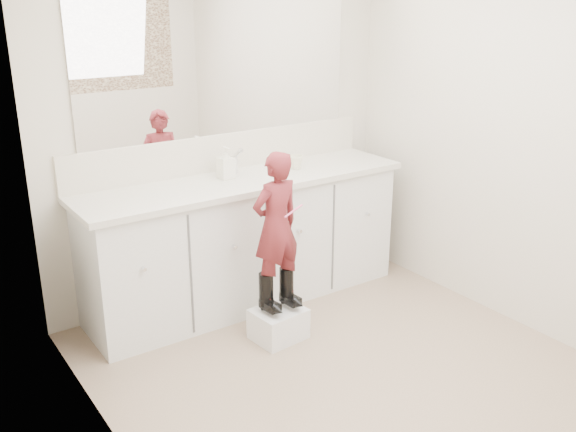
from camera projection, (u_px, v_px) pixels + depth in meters
floor at (359, 380)px, 3.59m from camera, size 3.00×3.00×0.00m
wall_back at (222, 125)px, 4.36m from camera, size 2.60×0.00×2.60m
wall_left at (116, 224)px, 2.50m from camera, size 0.00×3.00×3.00m
wall_right at (530, 141)px, 3.89m from camera, size 0.00×3.00×3.00m
vanity_cabinet at (245, 243)px, 4.41m from camera, size 2.20×0.55×0.85m
countertop at (245, 181)px, 4.25m from camera, size 2.28×0.58×0.04m
backsplash at (224, 152)px, 4.41m from camera, size 2.28×0.03×0.25m
mirror at (221, 59)px, 4.21m from camera, size 2.00×0.02×1.00m
faucet at (232, 166)px, 4.35m from camera, size 0.08×0.08×0.10m
cup at (296, 162)px, 4.45m from camera, size 0.12×0.12×0.10m
soap_bottle at (226, 163)px, 4.21m from camera, size 0.10×0.10×0.21m
step_stool at (278, 324)px, 4.00m from camera, size 0.33×0.28×0.20m
boot_left at (266, 293)px, 3.90m from camera, size 0.11×0.18×0.26m
boot_right at (286, 287)px, 3.98m from camera, size 0.11×0.18×0.26m
toddler at (276, 225)px, 3.80m from camera, size 0.35×0.25×0.90m
toothbrush at (293, 211)px, 3.74m from camera, size 0.14×0.02×0.06m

